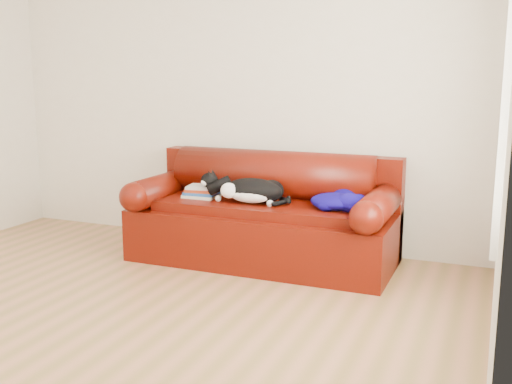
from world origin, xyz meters
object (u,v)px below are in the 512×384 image
(cat, at_px, (252,191))
(sofa_base, at_px, (263,233))
(blanket, at_px, (337,201))
(book_stack, at_px, (202,192))

(cat, bearing_deg, sofa_base, 46.50)
(blanket, bearing_deg, book_stack, -179.28)
(book_stack, relative_size, blanket, 0.61)
(cat, distance_m, blanket, 0.68)
(book_stack, bearing_deg, sofa_base, 6.27)
(sofa_base, relative_size, blanket, 4.66)
(cat, relative_size, blanket, 1.55)
(sofa_base, relative_size, book_stack, 7.59)
(sofa_base, height_order, book_stack, book_stack)
(sofa_base, xyz_separation_m, cat, (-0.05, -0.11, 0.36))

